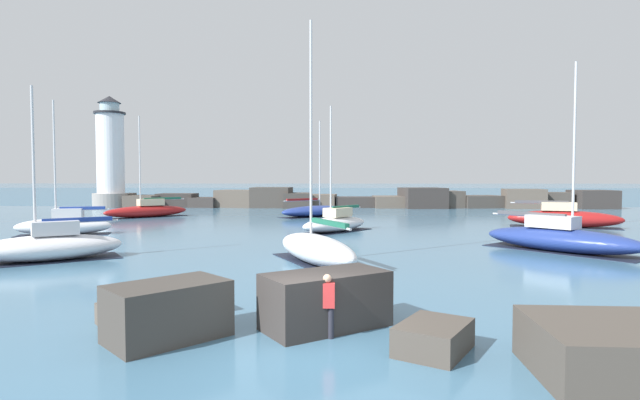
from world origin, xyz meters
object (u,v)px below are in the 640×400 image
sailboat_moored_3 (315,211)px  sailboat_moored_4 (147,210)px  sailboat_moored_2 (49,246)px  sailboat_moored_7 (316,248)px  lighthouse (110,159)px  sailboat_moored_0 (559,238)px  sailboat_moored_6 (64,225)px  sailboat_moored_1 (564,218)px  sailboat_moored_5 (335,223)px  person_on_rocks (327,303)px

sailboat_moored_3 → sailboat_moored_4: sailboat_moored_4 is taller
sailboat_moored_2 → sailboat_moored_7: bearing=-1.8°
sailboat_moored_4 → lighthouse: bearing=124.2°
sailboat_moored_0 → sailboat_moored_4: size_ratio=0.99×
lighthouse → sailboat_moored_4: (10.83, -15.91, -5.54)m
sailboat_moored_3 → sailboat_moored_6: 22.79m
lighthouse → sailboat_moored_4: size_ratio=1.47×
sailboat_moored_0 → sailboat_moored_1: 14.06m
lighthouse → sailboat_moored_1: (46.64, -24.42, -5.47)m
sailboat_moored_3 → sailboat_moored_7: bearing=-87.4°
sailboat_moored_5 → sailboat_moored_7: bearing=-93.6°
sailboat_moored_2 → sailboat_moored_4: bearing=101.3°
sailboat_moored_0 → sailboat_moored_6: sailboat_moored_0 is taller
lighthouse → person_on_rocks: (28.91, -51.59, -5.36)m
sailboat_moored_6 → sailboat_moored_7: 20.25m
sailboat_moored_0 → sailboat_moored_6: (-29.81, 6.44, -0.02)m
sailboat_moored_2 → sailboat_moored_7: size_ratio=0.73×
lighthouse → sailboat_moored_0: (40.70, -37.16, -5.51)m
sailboat_moored_0 → sailboat_moored_7: size_ratio=0.89×
lighthouse → person_on_rocks: size_ratio=9.21×
sailboat_moored_1 → sailboat_moored_4: bearing=166.6°
lighthouse → sailboat_moored_1: 52.92m
sailboat_moored_2 → sailboat_moored_3: sailboat_moored_3 is taller
sailboat_moored_6 → person_on_rocks: bearing=-49.2°
lighthouse → sailboat_moored_7: 50.26m
sailboat_moored_3 → sailboat_moored_5: sailboat_moored_3 is taller
lighthouse → person_on_rocks: bearing=-60.7°
sailboat_moored_2 → sailboat_moored_6: size_ratio=0.89×
sailboat_moored_7 → sailboat_moored_2: bearing=178.2°
sailboat_moored_7 → person_on_rocks: bearing=-86.1°
lighthouse → sailboat_moored_7: size_ratio=1.31×
sailboat_moored_1 → sailboat_moored_7: sailboat_moored_7 is taller
sailboat_moored_5 → sailboat_moored_6: size_ratio=0.99×
sailboat_moored_3 → sailboat_moored_7: 26.67m
sailboat_moored_1 → sailboat_moored_5: (-17.61, -3.61, -0.11)m
sailboat_moored_0 → sailboat_moored_2: 25.17m
sailboat_moored_0 → sailboat_moored_5: bearing=141.9°
sailboat_moored_2 → lighthouse: bearing=111.1°
sailboat_moored_3 → sailboat_moored_2: bearing=-113.1°
sailboat_moored_3 → person_on_rocks: size_ratio=6.06×
sailboat_moored_1 → sailboat_moored_2: sailboat_moored_1 is taller
sailboat_moored_1 → sailboat_moored_7: size_ratio=0.86×
sailboat_moored_3 → sailboat_moored_4: size_ratio=0.97×
sailboat_moored_2 → sailboat_moored_6: bearing=115.8°
lighthouse → sailboat_moored_2: bearing=-68.9°
sailboat_moored_2 → sailboat_moored_6: 11.25m
lighthouse → sailboat_moored_2: size_ratio=1.78×
sailboat_moored_1 → sailboat_moored_7: 24.96m
sailboat_moored_6 → sailboat_moored_7: size_ratio=0.82×
lighthouse → sailboat_moored_5: (29.03, -28.03, -5.59)m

